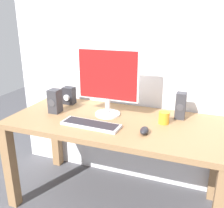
# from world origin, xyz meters

# --- Properties ---
(ground_plane) EXTENTS (6.00, 6.00, 0.00)m
(ground_plane) POSITION_xyz_m (0.00, 0.00, 0.00)
(ground_plane) COLOR #4C4C51
(wall_back) EXTENTS (2.19, 0.04, 3.00)m
(wall_back) POSITION_xyz_m (0.00, 0.40, 1.50)
(wall_back) COLOR silver
(wall_back) RESTS_ON ground_plane
(desk) EXTENTS (1.54, 0.71, 0.71)m
(desk) POSITION_xyz_m (0.00, 0.00, 0.59)
(desk) COLOR #936D47
(desk) RESTS_ON ground_plane
(monitor) EXTENTS (0.47, 0.19, 0.50)m
(monitor) POSITION_xyz_m (-0.09, 0.08, 0.98)
(monitor) COLOR silver
(monitor) RESTS_ON desk
(keyboard_primary) EXTENTS (0.42, 0.15, 0.02)m
(keyboard_primary) POSITION_xyz_m (-0.12, -0.15, 0.72)
(keyboard_primary) COLOR silver
(keyboard_primary) RESTS_ON desk
(mouse) EXTENTS (0.06, 0.10, 0.04)m
(mouse) POSITION_xyz_m (0.25, -0.14, 0.73)
(mouse) COLOR #232328
(mouse) RESTS_ON desk
(speaker_right) EXTENTS (0.07, 0.08, 0.19)m
(speaker_right) POSITION_xyz_m (0.43, 0.20, 0.80)
(speaker_right) COLOR #333338
(speaker_right) RESTS_ON desk
(speaker_left) EXTENTS (0.08, 0.09, 0.18)m
(speaker_left) POSITION_xyz_m (-0.49, -0.01, 0.80)
(speaker_left) COLOR #333338
(speaker_left) RESTS_ON desk
(audio_controller) EXTENTS (0.10, 0.09, 0.14)m
(audio_controller) POSITION_xyz_m (-0.50, 0.21, 0.78)
(audio_controller) COLOR #232328
(audio_controller) RESTS_ON desk
(coffee_mug) EXTENTS (0.07, 0.07, 0.08)m
(coffee_mug) POSITION_xyz_m (0.33, 0.06, 0.75)
(coffee_mug) COLOR orange
(coffee_mug) RESTS_ON desk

